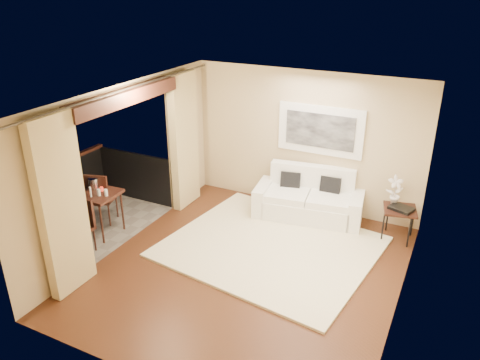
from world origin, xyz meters
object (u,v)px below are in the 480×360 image
Objects in this scene: bistro_table at (98,197)px; orchid at (395,190)px; sofa at (309,201)px; balcony_chair_far at (100,195)px; side_table at (400,212)px; ice_bucket at (94,183)px; balcony_chair_near at (82,221)px.

orchid is at bearing 26.11° from bistro_table.
balcony_chair_far is at bearing -158.11° from sofa.
orchid is 5.25m from balcony_chair_far.
side_table is at bearing 24.18° from bistro_table.
orchid is 5.26m from ice_bucket.
bistro_table is 0.60m from balcony_chair_near.
sofa is 3.88m from balcony_chair_far.
sofa is at bearing 176.86° from side_table.
bistro_table is at bearing -153.89° from orchid.
ice_bucket is (0.05, -0.16, 0.30)m from balcony_chair_far.
side_table is 1.22× the size of orchid.
ice_bucket is (-4.80, -2.15, 0.03)m from orchid.
balcony_chair_far reaches higher than balcony_chair_near.
balcony_chair_near is at bearing 96.75° from balcony_chair_far.
side_table is 5.23m from bistro_table.
side_table is at bearing -176.73° from balcony_chair_far.
ice_bucket reaches higher than side_table.
orchid is (1.51, 0.04, 0.51)m from sofa.
balcony_chair_near reaches higher than side_table.
balcony_chair_near is (-4.48, -2.83, -0.31)m from orchid.
balcony_chair_far is at bearing 108.06° from ice_bucket.
bistro_table is at bearing -32.86° from ice_bucket.
bistro_table is at bearing 110.62° from balcony_chair_near.
orchid is at bearing -174.88° from balcony_chair_far.
ice_bucket is (-0.32, 0.68, 0.35)m from balcony_chair_near.
orchid reaches higher than side_table.
orchid is 0.53× the size of balcony_chair_far.
ice_bucket is at bearing 147.14° from bistro_table.
balcony_chair_far is 5.01× the size of ice_bucket.
balcony_chair_far is (-4.99, -1.87, 0.06)m from side_table.
ice_bucket is (-4.94, -2.02, 0.36)m from side_table.
sofa is 2.25× the size of balcony_chair_near.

